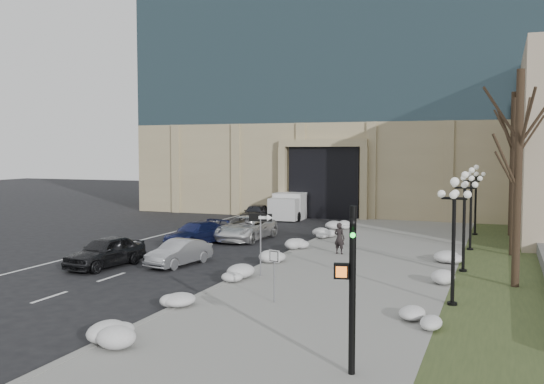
{
  "coord_description": "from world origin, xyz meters",
  "views": [
    {
      "loc": [
        9.87,
        -16.64,
        5.75
      ],
      "look_at": [
        -1.55,
        13.4,
        3.5
      ],
      "focal_mm": 40.0,
      "sensor_mm": 36.0,
      "label": 1
    }
  ],
  "objects_px": {
    "traffic_signal": "(351,294)",
    "lamppost_a": "(454,224)",
    "one_way_sign": "(264,225)",
    "car_d": "(246,228)",
    "box_truck": "(293,205)",
    "car_a": "(105,252)",
    "lamppost_d": "(476,190)",
    "car_e": "(256,213)",
    "pedestrian": "(339,238)",
    "car_b": "(179,253)",
    "car_c": "(196,233)",
    "lamppost_b": "(464,208)",
    "lamppost_c": "(471,197)",
    "keep_sign": "(274,265)"
  },
  "relations": [
    {
      "from": "lamppost_c",
      "to": "lamppost_d",
      "type": "bearing_deg",
      "value": 90.0
    },
    {
      "from": "lamppost_a",
      "to": "one_way_sign",
      "type": "bearing_deg",
      "value": 165.02
    },
    {
      "from": "car_d",
      "to": "car_e",
      "type": "relative_size",
      "value": 1.32
    },
    {
      "from": "keep_sign",
      "to": "lamppost_c",
      "type": "height_order",
      "value": "lamppost_c"
    },
    {
      "from": "pedestrian",
      "to": "lamppost_a",
      "type": "height_order",
      "value": "lamppost_a"
    },
    {
      "from": "car_d",
      "to": "box_truck",
      "type": "relative_size",
      "value": 0.78
    },
    {
      "from": "lamppost_a",
      "to": "lamppost_d",
      "type": "relative_size",
      "value": 1.0
    },
    {
      "from": "box_truck",
      "to": "lamppost_a",
      "type": "xyz_separation_m",
      "value": [
        14.85,
        -25.6,
        2.02
      ]
    },
    {
      "from": "one_way_sign",
      "to": "traffic_signal",
      "type": "distance_m",
      "value": 12.07
    },
    {
      "from": "car_e",
      "to": "lamppost_b",
      "type": "height_order",
      "value": "lamppost_b"
    },
    {
      "from": "lamppost_a",
      "to": "car_d",
      "type": "bearing_deg",
      "value": 137.34
    },
    {
      "from": "lamppost_c",
      "to": "car_d",
      "type": "bearing_deg",
      "value": -177.94
    },
    {
      "from": "traffic_signal",
      "to": "car_b",
      "type": "bearing_deg",
      "value": 122.24
    },
    {
      "from": "pedestrian",
      "to": "car_c",
      "type": "bearing_deg",
      "value": 10.47
    },
    {
      "from": "car_c",
      "to": "lamppost_b",
      "type": "distance_m",
      "value": 16.19
    },
    {
      "from": "car_a",
      "to": "pedestrian",
      "type": "bearing_deg",
      "value": 43.39
    },
    {
      "from": "one_way_sign",
      "to": "lamppost_d",
      "type": "xyz_separation_m",
      "value": [
        8.23,
        17.3,
        0.67
      ]
    },
    {
      "from": "car_d",
      "to": "car_c",
      "type": "bearing_deg",
      "value": -125.66
    },
    {
      "from": "car_a",
      "to": "box_truck",
      "type": "relative_size",
      "value": 0.64
    },
    {
      "from": "car_a",
      "to": "box_truck",
      "type": "xyz_separation_m",
      "value": [
        1.63,
        23.73,
        0.3
      ]
    },
    {
      "from": "car_e",
      "to": "lamppost_c",
      "type": "height_order",
      "value": "lamppost_c"
    },
    {
      "from": "car_e",
      "to": "traffic_signal",
      "type": "distance_m",
      "value": 33.66
    },
    {
      "from": "car_a",
      "to": "traffic_signal",
      "type": "distance_m",
      "value": 17.72
    },
    {
      "from": "car_c",
      "to": "keep_sign",
      "type": "relative_size",
      "value": 2.29
    },
    {
      "from": "car_e",
      "to": "box_truck",
      "type": "distance_m",
      "value": 4.05
    },
    {
      "from": "one_way_sign",
      "to": "lamppost_a",
      "type": "xyz_separation_m",
      "value": [
        8.23,
        -2.2,
        0.67
      ]
    },
    {
      "from": "car_a",
      "to": "lamppost_d",
      "type": "bearing_deg",
      "value": 54.75
    },
    {
      "from": "car_e",
      "to": "one_way_sign",
      "type": "distance_m",
      "value": 21.72
    },
    {
      "from": "traffic_signal",
      "to": "lamppost_a",
      "type": "bearing_deg",
      "value": 64.49
    },
    {
      "from": "car_a",
      "to": "lamppost_c",
      "type": "distance_m",
      "value": 20.02
    },
    {
      "from": "keep_sign",
      "to": "lamppost_b",
      "type": "relative_size",
      "value": 0.43
    },
    {
      "from": "car_b",
      "to": "car_e",
      "type": "bearing_deg",
      "value": 110.66
    },
    {
      "from": "traffic_signal",
      "to": "car_c",
      "type": "bearing_deg",
      "value": 115.39
    },
    {
      "from": "one_way_sign",
      "to": "lamppost_c",
      "type": "xyz_separation_m",
      "value": [
        8.23,
        10.8,
        0.67
      ]
    },
    {
      "from": "keep_sign",
      "to": "car_b",
      "type": "bearing_deg",
      "value": 158.19
    },
    {
      "from": "car_a",
      "to": "lamppost_a",
      "type": "height_order",
      "value": "lamppost_a"
    },
    {
      "from": "box_truck",
      "to": "lamppost_a",
      "type": "distance_m",
      "value": 29.66
    },
    {
      "from": "car_a",
      "to": "pedestrian",
      "type": "height_order",
      "value": "pedestrian"
    },
    {
      "from": "car_e",
      "to": "lamppost_a",
      "type": "distance_m",
      "value": 27.85
    },
    {
      "from": "car_d",
      "to": "box_truck",
      "type": "height_order",
      "value": "box_truck"
    },
    {
      "from": "car_a",
      "to": "car_d",
      "type": "height_order",
      "value": "car_a"
    },
    {
      "from": "car_a",
      "to": "lamppost_d",
      "type": "relative_size",
      "value": 0.94
    },
    {
      "from": "car_e",
      "to": "pedestrian",
      "type": "height_order",
      "value": "pedestrian"
    },
    {
      "from": "box_truck",
      "to": "keep_sign",
      "type": "bearing_deg",
      "value": -75.5
    },
    {
      "from": "lamppost_d",
      "to": "keep_sign",
      "type": "bearing_deg",
      "value": -105.95
    },
    {
      "from": "pedestrian",
      "to": "car_b",
      "type": "bearing_deg",
      "value": 53.98
    },
    {
      "from": "car_d",
      "to": "one_way_sign",
      "type": "relative_size",
      "value": 1.87
    },
    {
      "from": "pedestrian",
      "to": "lamppost_d",
      "type": "distance_m",
      "value": 12.57
    },
    {
      "from": "car_c",
      "to": "car_d",
      "type": "bearing_deg",
      "value": 64.84
    },
    {
      "from": "car_b",
      "to": "one_way_sign",
      "type": "distance_m",
      "value": 5.56
    }
  ]
}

